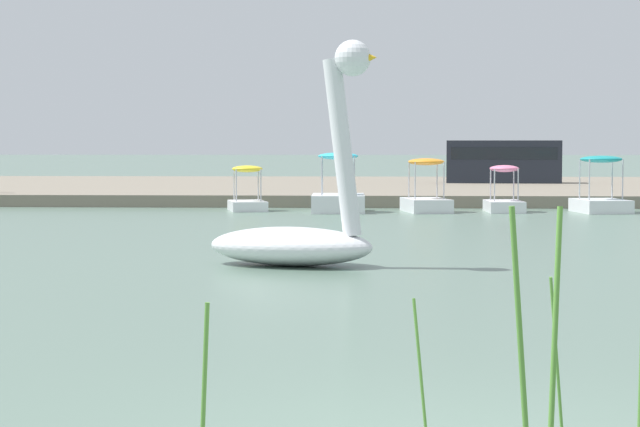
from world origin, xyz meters
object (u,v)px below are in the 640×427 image
object	(u,v)px
pedal_boat_yellow	(247,198)
parked_van	(504,160)
pedal_boat_pink	(504,198)
pedal_boat_orange	(426,197)
pedal_boat_teal	(601,196)
swan_boat	(300,224)
pedal_boat_cyan	(338,196)

from	to	relation	value
pedal_boat_yellow	parked_van	distance (m)	17.45
pedal_boat_pink	parked_van	world-z (taller)	parked_van
pedal_boat_orange	pedal_boat_teal	bearing A→B (deg)	0.20
pedal_boat_orange	pedal_boat_yellow	bearing A→B (deg)	175.76
pedal_boat_pink	pedal_boat_teal	bearing A→B (deg)	-3.50
swan_boat	pedal_boat_pink	world-z (taller)	swan_boat
pedal_boat_pink	parked_van	size ratio (longest dim) A/B	0.40
swan_boat	pedal_boat_pink	distance (m)	16.70
pedal_boat_yellow	parked_van	world-z (taller)	parked_van
pedal_boat_teal	pedal_boat_pink	size ratio (longest dim) A/B	1.13
pedal_boat_cyan	pedal_boat_yellow	bearing A→B (deg)	168.31
swan_boat	pedal_boat_cyan	world-z (taller)	swan_boat
pedal_boat_teal	pedal_boat_orange	size ratio (longest dim) A/B	0.94
pedal_boat_pink	pedal_boat_orange	bearing A→B (deg)	-175.31
swan_boat	pedal_boat_teal	world-z (taller)	swan_boat
pedal_boat_pink	pedal_boat_yellow	bearing A→B (deg)	178.44
pedal_boat_orange	parked_van	distance (m)	15.87
pedal_boat_yellow	pedal_boat_orange	bearing A→B (deg)	-4.24
pedal_boat_orange	pedal_boat_cyan	distance (m)	2.51
pedal_boat_teal	pedal_boat_orange	xyz separation A→B (m)	(-4.93, -0.02, -0.04)
pedal_boat_orange	pedal_boat_pink	bearing A→B (deg)	4.69
parked_van	swan_boat	bearing A→B (deg)	-100.97
pedal_boat_yellow	parked_van	xyz separation A→B (m)	(8.78, 15.05, 0.92)
swan_boat	parked_van	xyz separation A→B (m)	(6.07, 31.28, 0.65)
swan_boat	pedal_boat_pink	bearing A→B (deg)	73.70
pedal_boat_cyan	parked_van	bearing A→B (deg)	68.60
pedal_boat_teal	pedal_boat_yellow	bearing A→B (deg)	177.92
parked_van	pedal_boat_cyan	bearing A→B (deg)	-111.40
pedal_boat_teal	pedal_boat_cyan	bearing A→B (deg)	-178.58
pedal_boat_cyan	pedal_boat_yellow	size ratio (longest dim) A/B	1.23
pedal_boat_teal	pedal_boat_yellow	xyz separation A→B (m)	(-10.11, 0.37, -0.09)
pedal_boat_pink	pedal_boat_cyan	bearing A→B (deg)	-175.77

